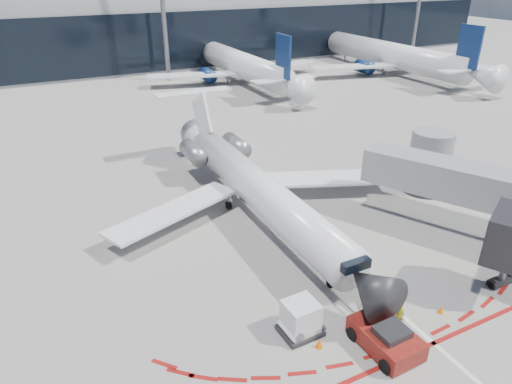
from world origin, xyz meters
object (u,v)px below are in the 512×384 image
regional_jet (253,184)px  pushback_tug (386,338)px  ramp_worker (401,307)px  uld_container (301,319)px

regional_jet → pushback_tug: (-0.28, -14.54, -1.63)m
pushback_tug → ramp_worker: 2.17m
regional_jet → ramp_worker: size_ratio=15.45×
pushback_tug → ramp_worker: bearing=28.7°
pushback_tug → ramp_worker: (1.86, 1.10, 0.26)m
uld_container → ramp_worker: bearing=-18.9°
uld_container → pushback_tug: bearing=-42.2°
regional_jet → pushback_tug: bearing=-91.1°
regional_jet → pushback_tug: regional_jet is taller
pushback_tug → uld_container: 4.02m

